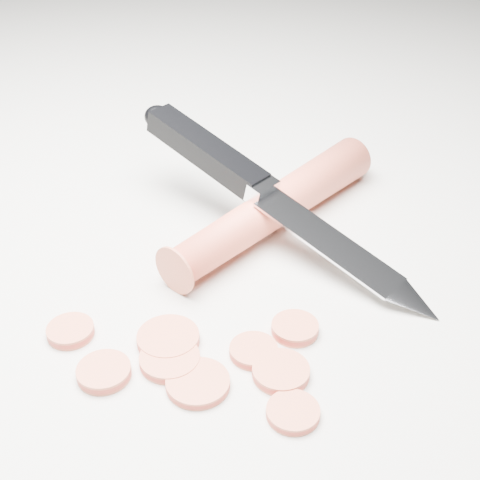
# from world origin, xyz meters

# --- Properties ---
(ground) EXTENTS (2.40, 2.40, 0.00)m
(ground) POSITION_xyz_m (0.00, 0.00, 0.00)
(ground) COLOR beige
(ground) RESTS_ON ground
(carrot) EXTENTS (0.15, 0.21, 0.03)m
(carrot) POSITION_xyz_m (0.05, 0.09, 0.02)
(carrot) COLOR #E65038
(carrot) RESTS_ON ground
(carrot_slice_0) EXTENTS (0.04, 0.04, 0.01)m
(carrot_slice_0) POSITION_xyz_m (-0.00, -0.05, 0.00)
(carrot_slice_0) COLOR #D25E3F
(carrot_slice_0) RESTS_ON ground
(carrot_slice_1) EXTENTS (0.04, 0.04, 0.01)m
(carrot_slice_1) POSITION_xyz_m (0.02, -0.09, 0.00)
(carrot_slice_1) COLOR #D25E3F
(carrot_slice_1) RESTS_ON ground
(carrot_slice_2) EXTENTS (0.04, 0.04, 0.01)m
(carrot_slice_2) POSITION_xyz_m (0.00, -0.07, 0.00)
(carrot_slice_2) COLOR #D25E3F
(carrot_slice_2) RESTS_ON ground
(carrot_slice_3) EXTENTS (0.04, 0.04, 0.01)m
(carrot_slice_3) POSITION_xyz_m (0.07, -0.07, 0.00)
(carrot_slice_3) COLOR #D25E3F
(carrot_slice_3) RESTS_ON ground
(carrot_slice_4) EXTENTS (0.03, 0.03, 0.01)m
(carrot_slice_4) POSITION_xyz_m (0.08, -0.03, 0.00)
(carrot_slice_4) COLOR #D25E3F
(carrot_slice_4) RESTS_ON ground
(carrot_slice_5) EXTENTS (0.03, 0.03, 0.01)m
(carrot_slice_5) POSITION_xyz_m (-0.07, -0.06, 0.00)
(carrot_slice_5) COLOR #D25E3F
(carrot_slice_5) RESTS_ON ground
(carrot_slice_6) EXTENTS (0.03, 0.03, 0.01)m
(carrot_slice_6) POSITION_xyz_m (0.05, -0.06, 0.00)
(carrot_slice_6) COLOR #D25E3F
(carrot_slice_6) RESTS_ON ground
(carrot_slice_7) EXTENTS (0.03, 0.03, 0.01)m
(carrot_slice_7) POSITION_xyz_m (0.08, -0.10, 0.00)
(carrot_slice_7) COLOR #D25E3F
(carrot_slice_7) RESTS_ON ground
(carrot_slice_8) EXTENTS (0.03, 0.03, 0.01)m
(carrot_slice_8) POSITION_xyz_m (-0.04, -0.09, 0.00)
(carrot_slice_8) COLOR #D25E3F
(carrot_slice_8) RESTS_ON ground
(kitchen_knife) EXTENTS (0.26, 0.18, 0.08)m
(kitchen_knife) POSITION_xyz_m (0.05, 0.07, 0.04)
(kitchen_knife) COLOR silver
(kitchen_knife) RESTS_ON ground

